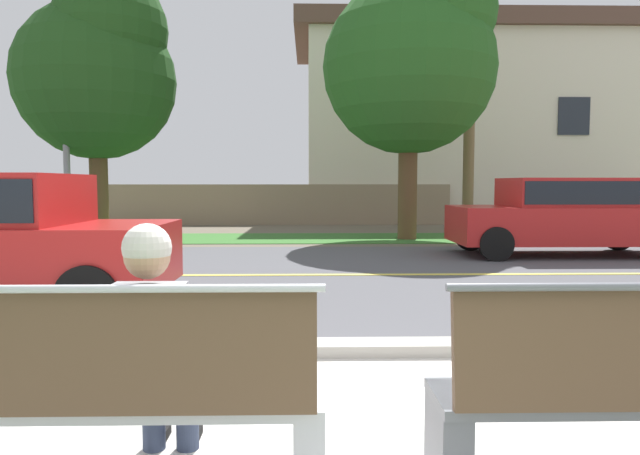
{
  "coord_description": "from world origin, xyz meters",
  "views": [
    {
      "loc": [
        -0.33,
        -2.33,
        1.43
      ],
      "look_at": [
        -0.21,
        3.27,
        1.0
      ],
      "focal_mm": 32.06,
      "sensor_mm": 36.0,
      "label": 1
    }
  ],
  "objects_px": {
    "bench_right": "(630,396)",
    "seated_person_grey": "(155,342)",
    "car_red_far": "(563,213)",
    "shade_tree_left": "(415,54)",
    "bench_left": "(127,400)",
    "streetlamp": "(66,64)",
    "shade_tree_far_left": "(99,68)"
  },
  "relations": [
    {
      "from": "car_red_far",
      "to": "streetlamp",
      "type": "height_order",
      "value": "streetlamp"
    },
    {
      "from": "shade_tree_left",
      "to": "bench_left",
      "type": "bearing_deg",
      "value": -106.34
    },
    {
      "from": "bench_right",
      "to": "shade_tree_far_left",
      "type": "distance_m",
      "value": 15.01
    },
    {
      "from": "seated_person_grey",
      "to": "car_red_far",
      "type": "relative_size",
      "value": 0.29
    },
    {
      "from": "bench_right",
      "to": "car_red_far",
      "type": "distance_m",
      "value": 9.41
    },
    {
      "from": "seated_person_grey",
      "to": "shade_tree_left",
      "type": "distance_m",
      "value": 12.89
    },
    {
      "from": "bench_right",
      "to": "streetlamp",
      "type": "relative_size",
      "value": 0.23
    },
    {
      "from": "streetlamp",
      "to": "shade_tree_left",
      "type": "height_order",
      "value": "streetlamp"
    },
    {
      "from": "bench_right",
      "to": "bench_left",
      "type": "bearing_deg",
      "value": 180.0
    },
    {
      "from": "seated_person_grey",
      "to": "shade_tree_far_left",
      "type": "xyz_separation_m",
      "value": [
        -4.69,
        12.54,
        3.75
      ]
    },
    {
      "from": "streetlamp",
      "to": "shade_tree_left",
      "type": "relative_size",
      "value": 1.09
    },
    {
      "from": "bench_left",
      "to": "seated_person_grey",
      "type": "distance_m",
      "value": 0.29
    },
    {
      "from": "seated_person_grey",
      "to": "shade_tree_far_left",
      "type": "relative_size",
      "value": 0.18
    },
    {
      "from": "bench_left",
      "to": "seated_person_grey",
      "type": "bearing_deg",
      "value": 63.36
    },
    {
      "from": "seated_person_grey",
      "to": "shade_tree_left",
      "type": "bearing_deg",
      "value": 73.81
    },
    {
      "from": "seated_person_grey",
      "to": "bench_left",
      "type": "bearing_deg",
      "value": -116.64
    },
    {
      "from": "car_red_far",
      "to": "shade_tree_left",
      "type": "xyz_separation_m",
      "value": [
        -2.38,
        3.25,
        3.8
      ]
    },
    {
      "from": "seated_person_grey",
      "to": "streetlamp",
      "type": "xyz_separation_m",
      "value": [
        -5.28,
        11.9,
        3.73
      ]
    },
    {
      "from": "bench_right",
      "to": "shade_tree_left",
      "type": "distance_m",
      "value": 12.72
    },
    {
      "from": "shade_tree_far_left",
      "to": "shade_tree_left",
      "type": "xyz_separation_m",
      "value": [
        8.11,
        -0.76,
        0.23
      ]
    },
    {
      "from": "bench_left",
      "to": "streetlamp",
      "type": "xyz_separation_m",
      "value": [
        -5.19,
        12.07,
        3.95
      ]
    },
    {
      "from": "seated_person_grey",
      "to": "streetlamp",
      "type": "bearing_deg",
      "value": 113.91
    },
    {
      "from": "shade_tree_far_left",
      "to": "shade_tree_left",
      "type": "relative_size",
      "value": 0.95
    },
    {
      "from": "streetlamp",
      "to": "shade_tree_far_left",
      "type": "bearing_deg",
      "value": 48.0
    },
    {
      "from": "bench_right",
      "to": "seated_person_grey",
      "type": "height_order",
      "value": "seated_person_grey"
    },
    {
      "from": "bench_left",
      "to": "seated_person_grey",
      "type": "relative_size",
      "value": 1.43
    },
    {
      "from": "shade_tree_left",
      "to": "bench_right",
      "type": "bearing_deg",
      "value": -95.7
    },
    {
      "from": "bench_right",
      "to": "streetlamp",
      "type": "xyz_separation_m",
      "value": [
        -7.5,
        12.07,
        3.95
      ]
    },
    {
      "from": "bench_left",
      "to": "car_red_far",
      "type": "bearing_deg",
      "value": 55.89
    },
    {
      "from": "shade_tree_far_left",
      "to": "bench_left",
      "type": "bearing_deg",
      "value": -70.08
    },
    {
      "from": "bench_right",
      "to": "seated_person_grey",
      "type": "xyz_separation_m",
      "value": [
        -2.23,
        0.17,
        0.22
      ]
    },
    {
      "from": "bench_left",
      "to": "bench_right",
      "type": "xyz_separation_m",
      "value": [
        2.31,
        0.0,
        0.0
      ]
    }
  ]
}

